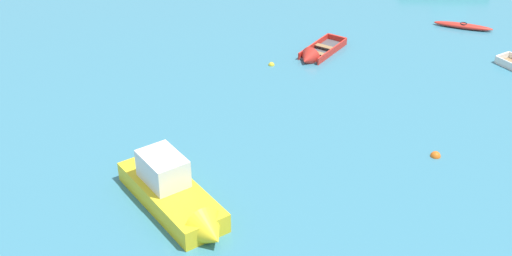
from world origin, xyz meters
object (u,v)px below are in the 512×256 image
Objects in this scene: rowboat_red_far_right at (314,55)px; motor_launch_yellow_distant_center at (177,197)px; kayak_red_near_right at (463,26)px; mooring_buoy_between_boats_right at (435,156)px; mooring_buoy_far_field at (271,65)px.

rowboat_red_far_right is 0.58× the size of motor_launch_yellow_distant_center.
mooring_buoy_between_boats_right is (-7.02, -11.43, -0.14)m from kayak_red_near_right.
motor_launch_yellow_distant_center is at bearing -126.98° from rowboat_red_far_right.
mooring_buoy_between_boats_right is at bearing -78.04° from rowboat_red_far_right.
motor_launch_yellow_distant_center is (-8.04, -10.68, 0.40)m from rowboat_red_far_right.
rowboat_red_far_right is at bearing 7.62° from mooring_buoy_far_field.
motor_launch_yellow_distant_center is 13.94× the size of mooring_buoy_between_boats_right.
rowboat_red_far_right is 2.27m from mooring_buoy_far_field.
kayak_red_near_right is at bearing 11.26° from mooring_buoy_far_field.
mooring_buoy_between_boats_right is (10.05, 1.19, -0.56)m from motor_launch_yellow_distant_center.
motor_launch_yellow_distant_center is 1.92× the size of kayak_red_near_right.
kayak_red_near_right reaches higher than mooring_buoy_far_field.
motor_launch_yellow_distant_center reaches higher than kayak_red_near_right.
rowboat_red_far_right is at bearing 101.96° from mooring_buoy_between_boats_right.
mooring_buoy_between_boats_right is at bearing -65.16° from mooring_buoy_far_field.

